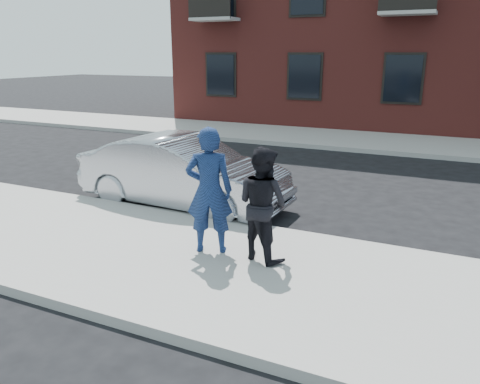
% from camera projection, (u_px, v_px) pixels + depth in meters
% --- Properties ---
extents(ground, '(100.00, 100.00, 0.00)m').
position_uv_depth(ground, '(276.00, 278.00, 6.76)').
color(ground, black).
rests_on(ground, ground).
extents(near_sidewalk, '(50.00, 3.50, 0.15)m').
position_uv_depth(near_sidewalk, '(270.00, 281.00, 6.52)').
color(near_sidewalk, '#989690').
rests_on(near_sidewalk, ground).
extents(near_curb, '(50.00, 0.10, 0.15)m').
position_uv_depth(near_curb, '(308.00, 237.00, 8.08)').
color(near_curb, '#999691').
rests_on(near_curb, ground).
extents(far_sidewalk, '(50.00, 3.50, 0.15)m').
position_uv_depth(far_sidewalk, '(388.00, 143.00, 16.52)').
color(far_sidewalk, '#989690').
rests_on(far_sidewalk, ground).
extents(far_curb, '(50.00, 0.10, 0.15)m').
position_uv_depth(far_curb, '(380.00, 152.00, 14.95)').
color(far_curb, '#999691').
rests_on(far_curb, ground).
extents(silver_sedan, '(4.56, 1.77, 1.48)m').
position_uv_depth(silver_sedan, '(183.00, 172.00, 9.73)').
color(silver_sedan, '#999BA3').
rests_on(silver_sedan, ground).
extents(man_hoodie, '(0.84, 0.70, 1.95)m').
position_uv_depth(man_hoodie, '(209.00, 191.00, 7.08)').
color(man_hoodie, navy).
rests_on(man_hoodie, near_sidewalk).
extents(man_peacoat, '(1.00, 0.89, 1.71)m').
position_uv_depth(man_peacoat, '(262.00, 204.00, 6.85)').
color(man_peacoat, black).
rests_on(man_peacoat, near_sidewalk).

